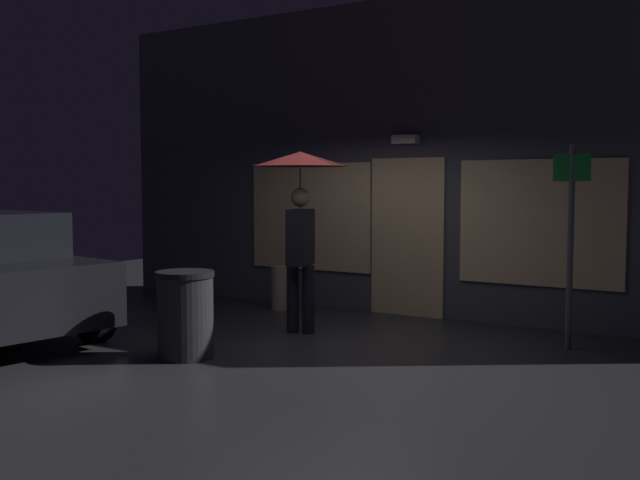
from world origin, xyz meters
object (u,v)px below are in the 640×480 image
(street_sign_post, at_px, (571,234))
(trash_bin, at_px, (186,314))
(sidewalk_bollard, at_px, (280,288))
(person_with_umbrella, at_px, (300,191))

(street_sign_post, xyz_separation_m, trash_bin, (-3.33, -2.58, -0.83))
(street_sign_post, bearing_deg, trash_bin, -142.27)
(street_sign_post, bearing_deg, sidewalk_bollard, 174.06)
(person_with_umbrella, height_order, street_sign_post, street_sign_post)
(sidewalk_bollard, bearing_deg, street_sign_post, -5.94)
(street_sign_post, relative_size, sidewalk_bollard, 3.53)
(person_with_umbrella, height_order, sidewalk_bollard, person_with_umbrella)
(person_with_umbrella, xyz_separation_m, trash_bin, (-0.30, -1.74, -1.29))
(person_with_umbrella, relative_size, sidewalk_bollard, 3.47)
(person_with_umbrella, distance_m, sidewalk_bollard, 2.27)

